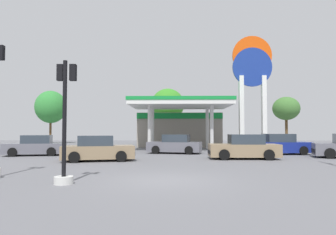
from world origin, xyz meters
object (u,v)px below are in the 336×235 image
Objects in this scene: tree_1 at (168,105)px; car_4 at (280,145)px; tree_0 at (51,107)px; car_1 at (244,148)px; car_2 at (35,146)px; traffic_signal_0 at (65,131)px; car_3 at (98,149)px; station_pole_sign at (252,78)px; tree_2 at (286,109)px; car_6 at (175,145)px.

car_4 is at bearing -64.65° from tree_1.
tree_0 is 16.21m from tree_1.
tree_0 is (-21.58, 22.60, 4.34)m from car_1.
car_2 is 13.41m from traffic_signal_0.
tree_0 is at bearing 117.64° from car_3.
station_pole_sign reaches higher than car_3.
tree_1 reaches higher than tree_2.
car_4 is 0.61× the size of tree_0.
car_3 is 24.94m from tree_1.
car_1 is 0.98× the size of car_3.
traffic_signal_0 is (-8.12, -9.36, 1.08)m from car_1.
tree_1 is (-5.37, 22.75, 4.65)m from car_1.
car_1 is 12.44m from traffic_signal_0.
car_4 is at bearing -111.14° from tree_2.
traffic_signal_0 is (-11.02, -18.63, -4.90)m from station_pole_sign.
car_1 is 31.55m from tree_0.
car_2 is at bearing -70.66° from tree_0.
station_pole_sign is at bearing -28.60° from tree_0.
car_2 is at bearing -175.35° from car_4.
car_1 is at bearing -46.33° from tree_0.
traffic_signal_0 is (6.36, -11.75, 1.12)m from car_2.
car_2 is at bearing -167.49° from car_6.
tree_0 is at bearing 175.82° from tree_2.
tree_0 reaches higher than car_1.
car_3 is at bearing -170.56° from car_1.
tree_0 is (-24.47, 13.34, -1.64)m from station_pole_sign.
traffic_signal_0 reaches higher than car_2.
car_1 reaches higher than car_3.
traffic_signal_0 is at bearing -120.60° from station_pole_sign.
car_3 is at bearing -98.42° from tree_1.
station_pole_sign reaches higher than car_6.
tree_1 is (16.20, 0.15, 0.31)m from tree_0.
station_pole_sign is 19.63m from car_2.
car_2 is (-17.38, -6.87, -6.02)m from station_pole_sign.
car_1 is at bearing 49.07° from traffic_signal_0.
car_1 reaches higher than car_2.
car_1 is at bearing 9.44° from car_3.
tree_2 reaches higher than traffic_signal_0.
tree_0 is (-25.16, 18.75, 4.34)m from car_4.
tree_1 reaches higher than tree_0.
car_1 is 1.04× the size of traffic_signal_0.
traffic_signal_0 is at bearing -67.17° from tree_0.
tree_1 is 15.52m from tree_2.
car_6 is at bearing -46.29° from tree_0.
car_2 is 30.54m from tree_2.
car_2 is 0.71× the size of tree_2.
traffic_signal_0 is at bearing -121.33° from tree_2.
tree_0 is (-7.10, 20.21, 4.38)m from car_2.
car_4 is 8.01m from car_6.
station_pole_sign is at bearing 97.20° from car_4.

